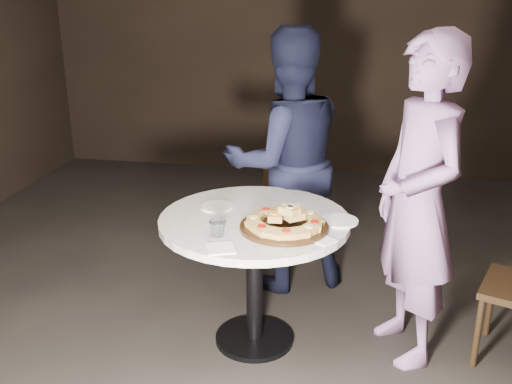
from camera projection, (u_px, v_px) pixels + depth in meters
floor at (276, 352)px, 3.27m from camera, size 7.00×7.00×0.00m
table at (254, 242)px, 3.17m from camera, size 1.15×1.15×0.79m
serving_board at (284, 227)px, 2.97m from camera, size 0.54×0.54×0.02m
focaccia_pile at (285, 220)px, 2.96m from camera, size 0.41×0.41×0.11m
plate_left at (217, 206)px, 3.27m from camera, size 0.22×0.22×0.01m
plate_right at (339, 221)px, 3.06m from camera, size 0.25×0.25×0.01m
water_glass at (218, 229)px, 2.88m from camera, size 0.10×0.10×0.08m
napkin_near at (221, 248)px, 2.74m from camera, size 0.17×0.17×0.01m
napkin_far at (323, 240)px, 2.83m from camera, size 0.14×0.14×0.01m
chair_far at (291, 195)px, 4.40m from camera, size 0.44×0.46×0.80m
diner_navy at (286, 162)px, 3.79m from camera, size 1.06×0.96×1.76m
diner_teal at (418, 204)px, 3.01m from camera, size 0.65×0.77×1.80m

